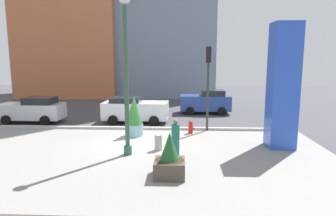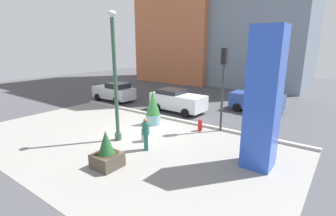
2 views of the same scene
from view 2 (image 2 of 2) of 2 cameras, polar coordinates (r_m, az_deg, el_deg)
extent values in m
plane|color=#47474C|center=(18.11, 2.53, -2.04)|extent=(60.00, 60.00, 0.00)
cube|color=gray|center=(13.80, -11.62, -7.71)|extent=(18.00, 10.00, 0.02)
cube|color=#B7B2A8|center=(17.39, 0.91, -2.45)|extent=(18.00, 0.24, 0.16)
cylinder|color=#335642|center=(14.07, -11.30, -6.39)|extent=(0.36, 0.36, 0.40)
cylinder|color=#335642|center=(13.31, -11.93, 5.74)|extent=(0.20, 0.20, 6.39)
ellipsoid|color=silver|center=(13.25, -12.74, 20.32)|extent=(0.44, 0.44, 0.28)
cube|color=blue|center=(10.85, 20.97, 1.75)|extent=(1.22, 1.22, 5.87)
cylinder|color=#7AA8B7|center=(16.40, -3.40, -2.63)|extent=(0.95, 0.95, 0.66)
cylinder|color=#382819|center=(16.31, -3.42, -1.59)|extent=(0.88, 0.88, 0.04)
cone|color=#2D6B33|center=(16.10, -3.46, 1.22)|extent=(0.93, 0.93, 1.60)
cube|color=#4C4238|center=(11.20, -13.72, -11.52)|extent=(1.10, 1.10, 0.62)
cylinder|color=#382819|center=(11.08, -13.81, -10.17)|extent=(1.05, 1.05, 0.04)
cone|color=#235B2D|center=(10.87, -13.98, -7.61)|extent=(0.70, 0.70, 1.03)
cylinder|color=red|center=(15.28, 7.31, -4.23)|extent=(0.26, 0.26, 0.55)
sphere|color=red|center=(15.17, 7.36, -2.96)|extent=(0.24, 0.24, 0.24)
cylinder|color=red|center=(15.19, 7.88, -4.24)|extent=(0.12, 0.10, 0.10)
cylinder|color=#B2ADA3|center=(13.60, -5.37, -6.11)|extent=(0.36, 0.36, 0.75)
cylinder|color=#333833|center=(15.06, 12.26, 2.11)|extent=(0.14, 0.14, 4.01)
cube|color=black|center=(14.74, 12.77, 11.46)|extent=(0.28, 0.32, 0.90)
sphere|color=yellow|center=(14.90, 13.04, 11.47)|extent=(0.18, 0.18, 0.18)
cube|color=#2D4793|center=(20.50, 19.57, 1.52)|extent=(3.88, 1.82, 1.14)
cube|color=#1E2328|center=(20.19, 21.33, 3.46)|extent=(1.75, 1.59, 0.43)
cylinder|color=black|center=(20.16, 15.44, 0.10)|extent=(0.64, 0.22, 0.64)
cylinder|color=black|center=(21.80, 17.18, 1.04)|extent=(0.64, 0.22, 0.64)
cylinder|color=black|center=(19.47, 22.00, -0.95)|extent=(0.64, 0.22, 0.64)
cylinder|color=black|center=(21.16, 23.27, 0.10)|extent=(0.64, 0.22, 0.64)
cube|color=silver|center=(19.30, 2.30, 1.55)|extent=(4.34, 2.02, 1.11)
cube|color=#1E2328|center=(19.53, 0.80, 3.85)|extent=(1.98, 1.72, 0.31)
cylinder|color=black|center=(19.48, 7.08, 0.03)|extent=(0.65, 0.24, 0.64)
cylinder|color=black|center=(17.94, 3.95, -1.15)|extent=(0.65, 0.24, 0.64)
cylinder|color=black|center=(20.92, 0.86, 1.15)|extent=(0.65, 0.24, 0.64)
cylinder|color=black|center=(19.50, -2.50, 0.14)|extent=(0.65, 0.24, 0.64)
cube|color=silver|center=(23.61, -12.33, 3.47)|extent=(4.14, 1.73, 1.00)
cube|color=#1E2328|center=(23.02, -11.41, 5.07)|extent=(1.87, 1.51, 0.44)
cylinder|color=black|center=(24.14, -15.80, 2.40)|extent=(0.64, 0.22, 0.64)
cylinder|color=black|center=(25.19, -12.75, 3.08)|extent=(0.64, 0.22, 0.64)
cylinder|color=black|center=(22.20, -11.73, 1.62)|extent=(0.64, 0.22, 0.64)
cylinder|color=black|center=(23.34, -8.63, 2.38)|extent=(0.64, 0.22, 0.64)
cube|color=#236656|center=(12.52, -5.06, -7.81)|extent=(0.34, 0.34, 0.82)
cylinder|color=#236656|center=(12.27, -5.13, -4.72)|extent=(0.51, 0.51, 0.61)
sphere|color=#8C664C|center=(12.14, -5.17, -2.86)|extent=(0.22, 0.22, 0.22)
camera|label=1|loc=(8.49, -80.05, -4.03)|focal=31.91mm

